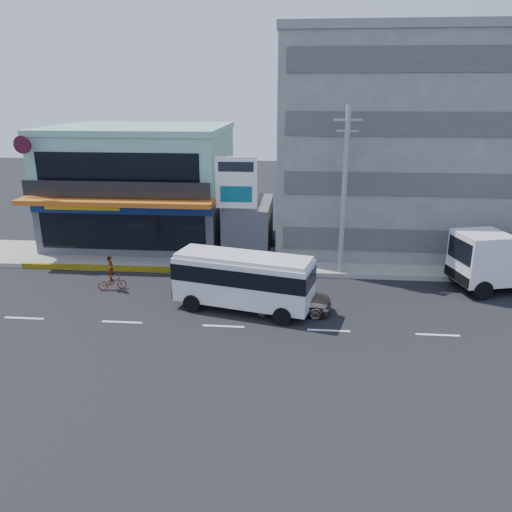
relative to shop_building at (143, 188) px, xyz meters
The scene contains 11 objects.
ground 16.57m from the shop_building, 60.16° to the right, with size 120.00×120.00×0.00m, color black.
sidewalk 14.27m from the shop_building, 18.88° to the right, with size 70.00×5.00×0.30m, color gray.
shop_building is the anchor object (origin of this frame).
concrete_building 18.28m from the shop_building, ahead, with size 16.00×12.00×14.00m, color gray.
gap_structure 8.53m from the shop_building, 13.67° to the right, with size 3.00×6.00×3.50m, color #444449.
satellite_dish 8.54m from the shop_building, 20.21° to the right, with size 1.50×1.50×0.15m, color slate.
billboard 8.92m from the shop_building, 32.32° to the right, with size 2.60×0.18×6.90m.
utility_pole_near 15.50m from the shop_building, 25.06° to the right, with size 1.60×0.30×10.00m.
minibus 14.93m from the shop_building, 53.74° to the right, with size 7.35×3.86×2.94m.
sedan 16.57m from the shop_building, 47.39° to the right, with size 1.78×4.41×1.50m, color tan.
motorcycle_rider 10.46m from the shop_building, 84.11° to the right, with size 1.64×1.06×1.99m.
Camera 1 is at (3.49, -21.37, 10.70)m, focal length 35.00 mm.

